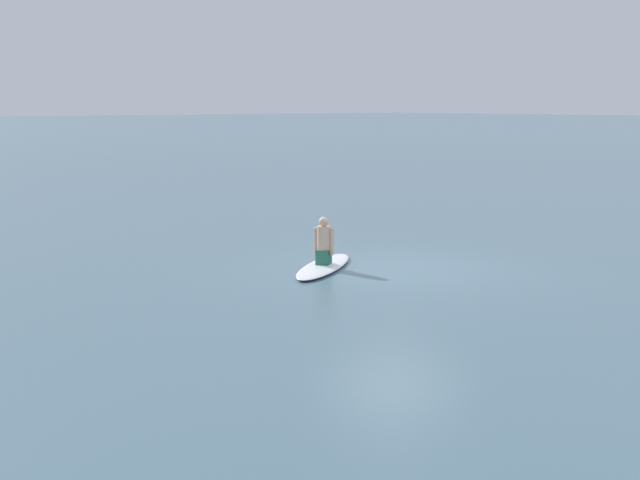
{
  "coord_description": "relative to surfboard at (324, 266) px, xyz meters",
  "views": [
    {
      "loc": [
        10.81,
        -10.81,
        3.19
      ],
      "look_at": [
        -0.97,
        -1.05,
        0.57
      ],
      "focal_mm": 44.8,
      "sensor_mm": 36.0,
      "label": 1
    }
  ],
  "objects": [
    {
      "name": "person_paddler",
      "position": [
        0.0,
        -0.0,
        0.47
      ],
      "size": [
        0.38,
        0.39,
        0.93
      ],
      "rotation": [
        0.0,
        0.0,
        -0.99
      ],
      "color": "#26664C",
      "rests_on": "surfboard"
    },
    {
      "name": "surfboard",
      "position": [
        0.0,
        0.0,
        0.0
      ],
      "size": [
        2.06,
        2.64,
        0.09
      ],
      "primitive_type": "ellipsoid",
      "rotation": [
        0.0,
        0.0,
        -0.99
      ],
      "color": "white",
      "rests_on": "ground"
    },
    {
      "name": "ground_plane",
      "position": [
        0.94,
        0.98,
        -0.05
      ],
      "size": [
        400.0,
        400.0,
        0.0
      ],
      "primitive_type": "plane",
      "color": "slate"
    }
  ]
}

